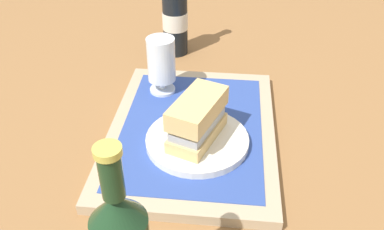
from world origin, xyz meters
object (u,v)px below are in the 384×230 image
Objects in this scene: beer_glass at (161,63)px; sandwich at (198,118)px; beer_bottle at (175,15)px; plate at (197,140)px.

sandwich is at bearing -151.18° from beer_glass.
beer_glass is 0.47× the size of beer_bottle.
plate is 0.42m from beer_bottle.
beer_glass is at bearing 49.32° from sandwich.
plate is at bearing -166.73° from beer_bottle.
plate is at bearing -151.92° from beer_glass.
beer_bottle reaches higher than beer_glass.
beer_glass is 0.23m from beer_bottle.
beer_glass reaches higher than sandwich.
beer_glass is (0.17, 0.09, 0.06)m from plate.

